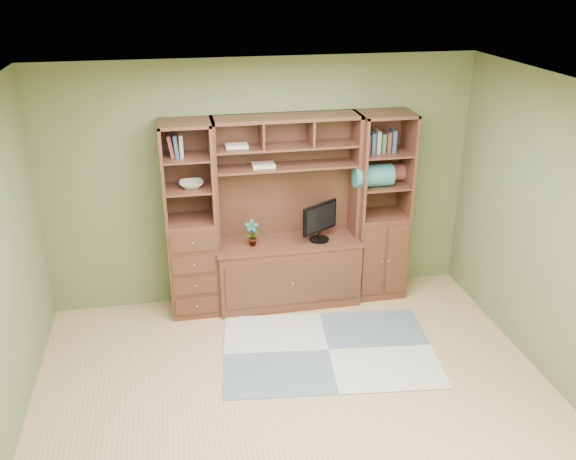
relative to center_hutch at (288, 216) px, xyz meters
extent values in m
cube|color=tan|center=(-0.23, -1.73, -1.02)|extent=(4.60, 4.10, 0.04)
cube|color=white|center=(-0.23, -1.73, 1.58)|extent=(4.60, 4.10, 0.04)
cube|color=#647244|center=(-0.23, 0.27, 0.28)|extent=(4.50, 0.04, 2.60)
cube|color=#647244|center=(2.02, -1.73, 0.28)|extent=(0.04, 4.00, 2.60)
cube|color=#4F291B|center=(0.00, 0.00, 0.00)|extent=(1.54, 0.53, 2.05)
cube|color=#4F291B|center=(-1.00, 0.04, 0.00)|extent=(0.50, 0.45, 2.05)
cube|color=#4F291B|center=(1.02, 0.04, 0.00)|extent=(0.55, 0.45, 2.05)
cube|color=#919695|center=(0.20, -0.99, -1.02)|extent=(2.14, 1.55, 0.01)
cube|color=black|center=(0.33, -0.03, -0.01)|extent=(0.51, 0.42, 0.57)
imported|color=#9B4534|center=(-0.39, -0.03, -0.15)|extent=(0.15, 0.10, 0.28)
cube|color=beige|center=(-0.24, 0.09, 0.53)|extent=(0.23, 0.17, 0.03)
imported|color=silver|center=(-0.97, 0.04, 0.39)|extent=(0.24, 0.24, 0.06)
cube|color=#2B716A|center=(0.90, -0.01, 0.38)|extent=(0.40, 0.23, 0.23)
cube|color=brown|center=(1.13, 0.12, 0.36)|extent=(0.33, 0.18, 0.18)
camera|label=1|loc=(-1.12, -5.73, 2.39)|focal=38.00mm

